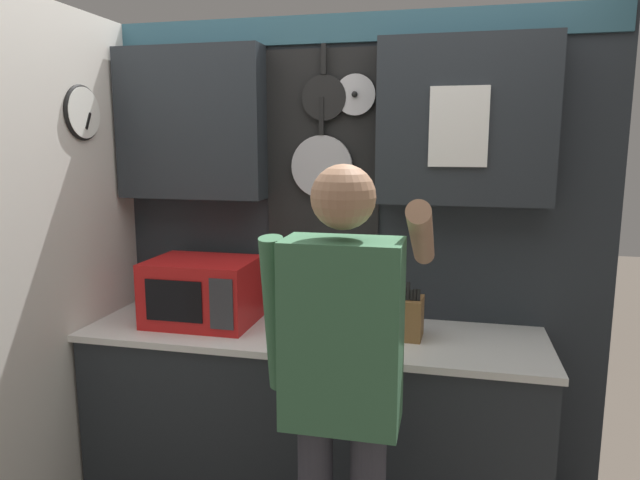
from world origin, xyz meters
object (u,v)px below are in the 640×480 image
microwave (203,291)px  knife_block (410,317)px  utensil_crock (346,313)px  person (343,371)px

microwave → knife_block: microwave is taller
utensil_crock → knife_block: bearing=0.1°
utensil_crock → person: size_ratio=0.21×
person → knife_block: bearing=75.5°
utensil_crock → microwave: bearing=-180.0°
utensil_crock → person: 0.66m
knife_block → person: bearing=-104.5°
microwave → utensil_crock: size_ratio=1.37×
microwave → utensil_crock: (0.68, 0.00, -0.06)m
knife_block → person: (-0.17, -0.65, 0.01)m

